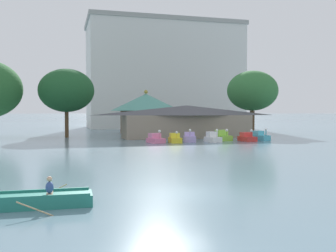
% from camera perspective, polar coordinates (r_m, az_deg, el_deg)
% --- Properties ---
extents(ground_plane, '(2000.00, 2000.00, 0.00)m').
position_cam_1_polar(ground_plane, '(18.51, 2.39, -9.86)').
color(ground_plane, slate).
extents(rowboat_with_rower, '(4.02, 3.22, 1.47)m').
position_cam_1_polar(rowboat_with_rower, '(16.77, -18.03, -10.31)').
color(rowboat_with_rower, '#237A6B').
rests_on(rowboat_with_rower, ground).
extents(pedal_boat_pink, '(2.08, 2.70, 1.66)m').
position_cam_1_polar(pedal_boat_pink, '(48.17, -1.84, -1.92)').
color(pedal_boat_pink, pink).
rests_on(pedal_boat_pink, ground).
extents(pedal_boat_yellow, '(1.47, 2.34, 1.51)m').
position_cam_1_polar(pedal_boat_yellow, '(48.12, 1.04, -1.91)').
color(pedal_boat_yellow, yellow).
rests_on(pedal_boat_yellow, ground).
extents(pedal_boat_lavender, '(2.12, 2.82, 1.69)m').
position_cam_1_polar(pedal_boat_lavender, '(49.91, 3.20, -1.74)').
color(pedal_boat_lavender, '#B299D8').
rests_on(pedal_boat_lavender, ground).
extents(pedal_boat_white, '(1.75, 2.48, 1.71)m').
position_cam_1_polar(pedal_boat_white, '(49.51, 6.60, -1.76)').
color(pedal_boat_white, white).
rests_on(pedal_boat_white, ground).
extents(pedal_boat_lime, '(2.04, 2.64, 1.62)m').
position_cam_1_polar(pedal_boat_lime, '(52.27, 8.02, -1.53)').
color(pedal_boat_lime, '#8CCC3F').
rests_on(pedal_boat_lime, ground).
extents(pedal_boat_red, '(1.78, 2.60, 1.60)m').
position_cam_1_polar(pedal_boat_red, '(51.97, 11.55, -1.68)').
color(pedal_boat_red, red).
rests_on(pedal_boat_red, ground).
extents(pedal_boat_cyan, '(2.07, 2.98, 1.67)m').
position_cam_1_polar(pedal_boat_cyan, '(53.72, 13.32, -1.52)').
color(pedal_boat_cyan, '#4CB7CC').
rests_on(pedal_boat_cyan, ground).
extents(boathouse, '(20.39, 5.96, 4.81)m').
position_cam_1_polar(boathouse, '(57.72, 2.80, 0.77)').
color(boathouse, gray).
rests_on(boathouse, ground).
extents(green_roof_pavilion, '(12.72, 12.72, 7.80)m').
position_cam_1_polar(green_roof_pavilion, '(69.70, -3.26, 2.32)').
color(green_roof_pavilion, brown).
rests_on(green_roof_pavilion, ground).
extents(shoreline_tree_mid, '(8.26, 8.26, 10.29)m').
position_cam_1_polar(shoreline_tree_mid, '(60.21, -14.73, 5.07)').
color(shoreline_tree_mid, brown).
rests_on(shoreline_tree_mid, ground).
extents(shoreline_tree_right, '(8.55, 8.55, 10.81)m').
position_cam_1_polar(shoreline_tree_right, '(67.36, 12.32, 5.08)').
color(shoreline_tree_right, brown).
rests_on(shoreline_tree_right, ground).
extents(background_building_block, '(37.77, 18.37, 25.91)m').
position_cam_1_polar(background_building_block, '(97.97, -0.70, 7.43)').
color(background_building_block, silver).
rests_on(background_building_block, ground).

